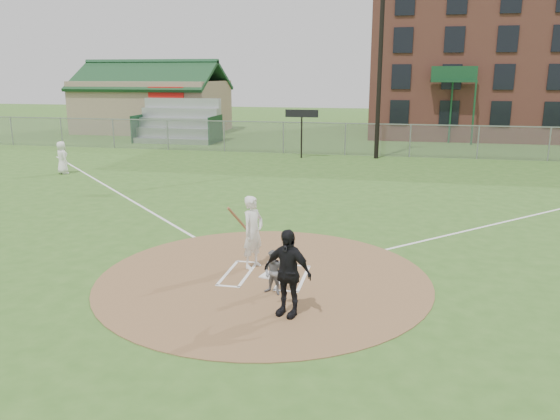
% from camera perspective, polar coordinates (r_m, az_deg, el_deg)
% --- Properties ---
extents(ground, '(140.00, 140.00, 0.00)m').
position_cam_1_polar(ground, '(13.96, -1.71, -7.15)').
color(ground, '#355F20').
rests_on(ground, ground).
extents(dirt_circle, '(8.40, 8.40, 0.02)m').
position_cam_1_polar(dirt_circle, '(13.96, -1.71, -7.11)').
color(dirt_circle, olive).
rests_on(dirt_circle, ground).
extents(home_plate, '(0.58, 0.58, 0.03)m').
position_cam_1_polar(home_plate, '(14.04, -0.92, -6.86)').
color(home_plate, silver).
rests_on(home_plate, dirt_circle).
extents(foul_line_first, '(17.04, 17.04, 0.01)m').
position_cam_1_polar(foul_line_first, '(23.00, 26.47, -0.10)').
color(foul_line_first, white).
rests_on(foul_line_first, ground).
extents(foul_line_third, '(17.04, 17.04, 0.01)m').
position_cam_1_polar(foul_line_third, '(25.30, -16.93, 1.97)').
color(foul_line_third, white).
rests_on(foul_line_third, ground).
extents(catcher, '(0.61, 0.54, 1.06)m').
position_cam_1_polar(catcher, '(12.79, -0.64, -6.55)').
color(catcher, slate).
rests_on(catcher, dirt_circle).
extents(umpire, '(1.21, 0.80, 1.91)m').
position_cam_1_polar(umpire, '(11.58, 0.77, -6.56)').
color(umpire, black).
rests_on(umpire, dirt_circle).
extents(ondeck_player, '(0.97, 0.90, 1.67)m').
position_cam_1_polar(ondeck_player, '(30.34, -21.83, 5.10)').
color(ondeck_player, white).
rests_on(ondeck_player, ground).
extents(batters_boxes, '(2.08, 1.88, 0.01)m').
position_cam_1_polar(batters_boxes, '(14.09, -1.56, -6.84)').
color(batters_boxes, white).
rests_on(batters_boxes, dirt_circle).
extents(batter_at_plate, '(0.89, 1.07, 1.94)m').
position_cam_1_polar(batter_at_plate, '(14.40, -2.85, -2.32)').
color(batter_at_plate, white).
rests_on(batter_at_plate, dirt_circle).
extents(outfield_fence, '(56.08, 0.08, 2.03)m').
position_cam_1_polar(outfield_fence, '(35.01, 6.83, 7.38)').
color(outfield_fence, slate).
rests_on(outfield_fence, ground).
extents(bleachers, '(6.08, 3.20, 3.20)m').
position_cam_1_polar(bleachers, '(42.18, -10.69, 9.15)').
color(bleachers, '#B7BABF').
rests_on(bleachers, ground).
extents(clubhouse, '(12.20, 8.71, 6.23)m').
position_cam_1_polar(clubhouse, '(50.34, -13.10, 10.72)').
color(clubhouse, '#9D866A').
rests_on(clubhouse, ground).
extents(brick_warehouse, '(30.00, 17.17, 15.00)m').
position_cam_1_polar(brick_warehouse, '(52.28, 27.24, 15.29)').
color(brick_warehouse, '#954E40').
rests_on(brick_warehouse, ground).
extents(light_pole, '(1.20, 0.30, 12.22)m').
position_cam_1_polar(light_pole, '(33.69, 10.49, 16.52)').
color(light_pole, black).
rests_on(light_pole, ground).
extents(scoreboard_sign, '(2.00, 0.10, 2.93)m').
position_cam_1_polar(scoreboard_sign, '(33.42, 2.28, 9.51)').
color(scoreboard_sign, black).
rests_on(scoreboard_sign, ground).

